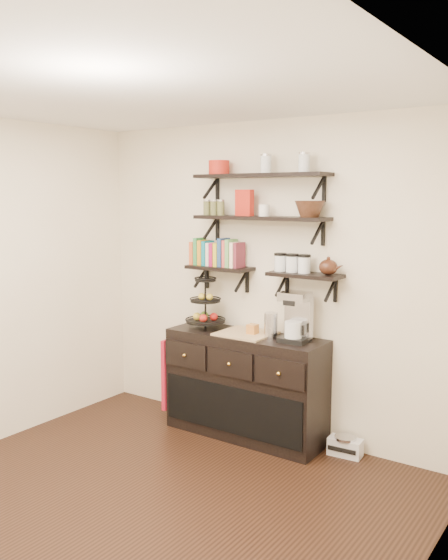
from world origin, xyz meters
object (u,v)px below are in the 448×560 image
Objects in this scene: coffee_maker at (296,318)px; fruit_stand at (206,308)px; radio at (345,446)px; sideboard at (246,385)px.

fruit_stand is at bearing 178.69° from coffee_maker.
coffee_maker is at bearing -173.15° from radio.
sideboard reaches higher than radio.
coffee_maker is (0.46, 0.03, 0.64)m from sideboard.
radio is at bearing 4.68° from fruit_stand.
radio is at bearing 8.37° from coffee_maker.
sideboard is 5.08× the size of radio.
sideboard is at bearing -179.43° from coffee_maker.
sideboard is 0.75m from fruit_stand.
coffee_maker reaches higher than sideboard.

